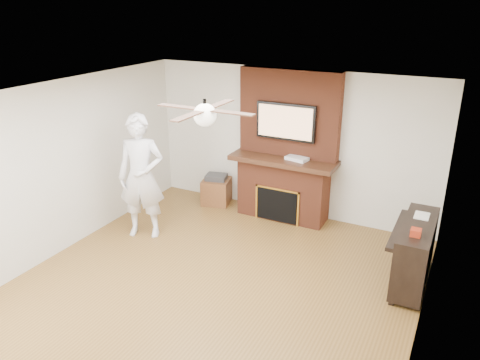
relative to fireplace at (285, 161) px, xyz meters
The scene contains 12 objects.
room_shell 2.56m from the fireplace, 90.00° to the right, with size 5.36×5.86×2.86m.
fireplace is the anchor object (origin of this frame).
tv 0.69m from the fireplace, 90.00° to the right, with size 1.00×0.08×0.60m.
ceiling_fan 2.88m from the fireplace, 90.00° to the right, with size 1.21×1.21×0.31m.
person 2.38m from the fireplace, 135.91° to the right, with size 0.72×0.48×1.96m, color silver.
side_table 1.50m from the fireplace, behind, with size 0.58×0.58×0.55m.
piano 2.63m from the fireplace, 27.13° to the right, with size 0.49×1.32×0.96m.
cable_box 0.28m from the fireplace, 22.19° to the right, with size 0.36×0.20×0.05m, color silver.
candle_orange 0.98m from the fireplace, 132.02° to the right, with size 0.07×0.07×0.13m, color orange.
candle_green 0.97m from the fireplace, 73.42° to the right, with size 0.07×0.07×0.09m, color #588937.
candle_cream 0.96m from the fireplace, 69.97° to the right, with size 0.09×0.09×0.10m, color beige.
candle_blue 0.98m from the fireplace, 55.50° to the right, with size 0.06×0.06×0.09m, color teal.
Camera 1 is at (2.67, -4.40, 3.54)m, focal length 35.00 mm.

